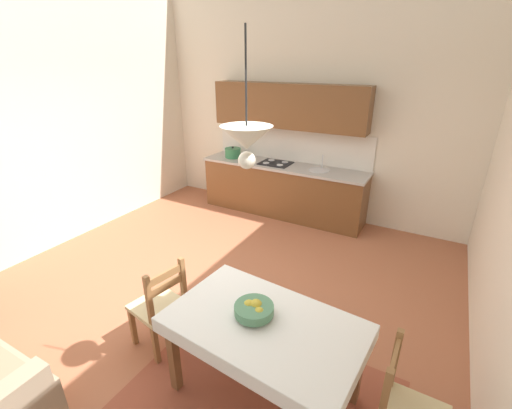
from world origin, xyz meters
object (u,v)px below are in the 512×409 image
dining_table (264,335)px  pendant_lamp (247,139)px  kitchen_cabinetry (284,167)px  fruit_bowl (254,309)px  dining_chair_tv_side (160,306)px

dining_table → pendant_lamp: size_ratio=1.90×
dining_table → kitchen_cabinetry: bearing=112.7°
dining_table → fruit_bowl: size_ratio=5.09×
dining_table → dining_chair_tv_side: bearing=179.1°
kitchen_cabinetry → fruit_bowl: size_ratio=9.57×
fruit_bowl → kitchen_cabinetry: bearing=111.4°
kitchen_cabinetry → pendant_lamp: pendant_lamp is taller
kitchen_cabinetry → dining_chair_tv_side: kitchen_cabinetry is taller
dining_table → fruit_bowl: fruit_bowl is taller
pendant_lamp → kitchen_cabinetry: bearing=110.8°
kitchen_cabinetry → fruit_bowl: (1.32, -3.37, -0.04)m
kitchen_cabinetry → dining_table: kitchen_cabinetry is taller
kitchen_cabinetry → dining_table: bearing=-67.3°
dining_chair_tv_side → pendant_lamp: (0.97, -0.04, 1.66)m
dining_table → dining_chair_tv_side: 1.11m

